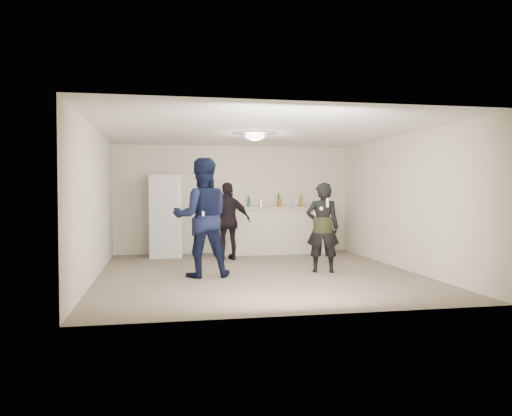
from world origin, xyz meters
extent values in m
plane|color=#6B5B4C|center=(0.00, 0.00, 0.00)|extent=(6.00, 6.00, 0.00)
plane|color=silver|center=(0.00, 0.00, 2.50)|extent=(6.00, 6.00, 0.00)
plane|color=beige|center=(0.00, 3.00, 1.25)|extent=(6.00, 0.00, 6.00)
plane|color=beige|center=(0.00, -3.00, 1.25)|extent=(6.00, 0.00, 6.00)
plane|color=beige|center=(-2.75, 0.00, 1.25)|extent=(0.00, 6.00, 6.00)
plane|color=beige|center=(2.75, 0.00, 1.25)|extent=(0.00, 6.00, 6.00)
cube|color=beige|center=(0.92, 2.67, 0.53)|extent=(2.60, 0.56, 1.05)
cube|color=beige|center=(0.92, 2.67, 1.07)|extent=(2.68, 0.64, 0.04)
cube|color=silver|center=(-1.59, 2.60, 0.90)|extent=(0.70, 0.70, 1.80)
cylinder|color=silver|center=(-1.31, 2.23, 1.30)|extent=(0.02, 0.02, 0.60)
ellipsoid|color=white|center=(0.00, 0.30, 2.45)|extent=(0.36, 0.36, 0.16)
cylinder|color=silver|center=(0.56, 2.54, 1.18)|extent=(0.08, 0.08, 0.17)
imported|color=#0E173D|center=(-1.00, -0.14, 1.01)|extent=(0.99, 0.78, 2.02)
imported|color=black|center=(1.16, -0.07, 0.80)|extent=(0.67, 0.52, 1.61)
cylinder|color=#2C3317|center=(1.16, -0.07, 0.85)|extent=(0.34, 0.34, 0.28)
imported|color=black|center=(-0.29, 1.81, 0.82)|extent=(1.01, 0.55, 1.64)
cube|color=white|center=(-1.00, -0.42, 1.05)|extent=(0.04, 0.04, 0.15)
sphere|color=silver|center=(-0.88, -0.39, 0.98)|extent=(0.07, 0.07, 0.07)
cube|color=white|center=(1.16, -0.32, 1.25)|extent=(0.04, 0.04, 0.15)
sphere|color=silver|center=(1.06, -0.29, 1.15)|extent=(0.07, 0.07, 0.07)
cylinder|color=#A07517|center=(1.54, 2.69, 1.20)|extent=(0.07, 0.07, 0.23)
cylinder|color=#164E18|center=(1.02, 2.74, 1.22)|extent=(0.06, 0.06, 0.27)
cylinder|color=#164D2B|center=(0.32, 2.77, 1.20)|extent=(0.07, 0.07, 0.21)
cylinder|color=white|center=(1.43, 2.71, 1.18)|extent=(0.07, 0.07, 0.17)
cylinder|color=#845813|center=(1.01, 2.61, 1.18)|extent=(0.08, 0.08, 0.18)
camera|label=1|loc=(-1.67, -8.59, 1.46)|focal=35.00mm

